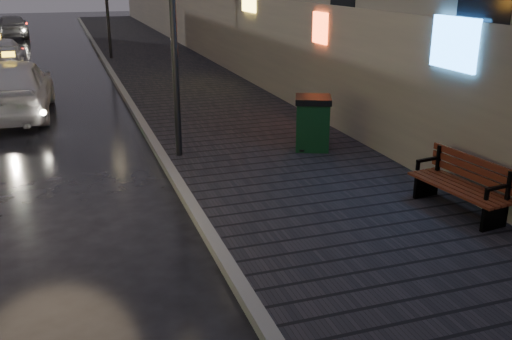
{
  "coord_description": "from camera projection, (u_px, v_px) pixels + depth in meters",
  "views": [
    {
      "loc": [
        -0.41,
        -5.93,
        3.96
      ],
      "look_at": [
        2.48,
        2.57,
        0.85
      ],
      "focal_mm": 40.0,
      "sensor_mm": 36.0,
      "label": 1
    }
  ],
  "objects": [
    {
      "name": "ground",
      "position": [
        128.0,
        327.0,
        6.73
      ],
      "size": [
        120.0,
        120.0,
        0.0
      ],
      "primitive_type": "plane",
      "color": "black",
      "rests_on": "ground"
    },
    {
      "name": "sidewalk",
      "position": [
        158.0,
        61.0,
        26.68
      ],
      "size": [
        4.6,
        58.0,
        0.15
      ],
      "primitive_type": "cube",
      "color": "black",
      "rests_on": "ground"
    },
    {
      "name": "curb",
      "position": [
        106.0,
        63.0,
        25.95
      ],
      "size": [
        0.2,
        58.0,
        0.15
      ],
      "primitive_type": "cube",
      "color": "slate",
      "rests_on": "ground"
    },
    {
      "name": "bench",
      "position": [
        463.0,
        185.0,
        9.49
      ],
      "size": [
        0.86,
        1.92,
        0.95
      ],
      "rotation": [
        0.0,
        0.0,
        0.13
      ],
      "color": "black",
      "rests_on": "sidewalk"
    },
    {
      "name": "trash_bin",
      "position": [
        313.0,
        123.0,
        12.86
      ],
      "size": [
        1.04,
        1.04,
        1.21
      ],
      "rotation": [
        0.0,
        0.0,
        -0.4
      ],
      "color": "black",
      "rests_on": "sidewalk"
    },
    {
      "name": "taxi_near",
      "position": [
        13.0,
        87.0,
        16.34
      ],
      "size": [
        2.26,
        5.14,
        1.72
      ],
      "primitive_type": "imported",
      "rotation": [
        0.0,
        0.0,
        3.1
      ],
      "color": "silver",
      "rests_on": "ground"
    },
    {
      "name": "car_far",
      "position": [
        12.0,
        26.0,
        36.64
      ],
      "size": [
        2.27,
        4.55,
        1.49
      ],
      "primitive_type": "imported",
      "rotation": [
        0.0,
        0.0,
        3.26
      ],
      "color": "#92949A",
      "rests_on": "ground"
    }
  ]
}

